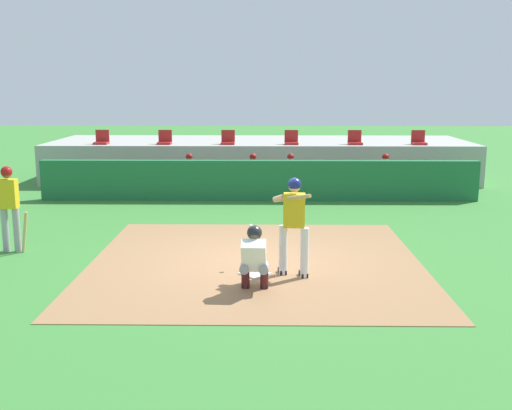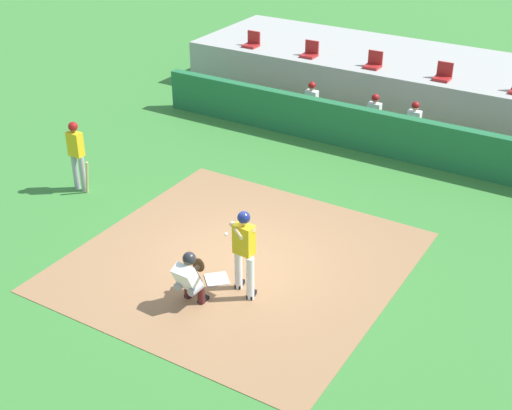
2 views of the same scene
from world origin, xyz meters
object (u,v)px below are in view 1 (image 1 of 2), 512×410
dugout_player_2 (291,174)px  dugout_player_3 (386,174)px  stadium_seat_3 (291,140)px  stadium_seat_2 (228,140)px  catcher_crouched (254,256)px  home_plate (255,273)px  stadium_seat_4 (355,140)px  stadium_seat_0 (102,140)px  batter_at_plate (294,220)px  stadium_seat_1 (165,140)px  dugout_player_1 (253,174)px  dugout_player_0 (189,174)px  stadium_seat_5 (419,141)px  on_deck_batter (9,203)px

dugout_player_2 → dugout_player_3: bearing=0.0°
stadium_seat_3 → stadium_seat_2: bearing=180.0°
catcher_crouched → home_plate: bearing=90.1°
stadium_seat_4 → stadium_seat_0: bearing=180.0°
home_plate → batter_at_plate: 1.23m
stadium_seat_1 → dugout_player_1: bearing=-33.6°
dugout_player_3 → stadium_seat_2: stadium_seat_2 is taller
dugout_player_3 → stadium_seat_4: 2.31m
batter_at_plate → dugout_player_0: (-2.87, 8.23, -0.36)m
dugout_player_3 → stadium_seat_2: bearing=157.9°
dugout_player_2 → stadium_seat_2: bearing=135.4°
home_plate → stadium_seat_5: stadium_seat_5 is taller
home_plate → dugout_player_3: size_ratio=0.34×
dugout_player_3 → dugout_player_0: bearing=180.0°
stadium_seat_0 → stadium_seat_3: (6.50, 0.00, 0.00)m
dugout_player_3 → dugout_player_1: bearing=180.0°
dugout_player_2 → stadium_seat_4: size_ratio=2.71×
batter_at_plate → on_deck_batter: bearing=164.6°
dugout_player_0 → stadium_seat_4: bearing=20.5°
home_plate → stadium_seat_1: 10.79m
stadium_seat_2 → stadium_seat_3: (2.17, 0.00, 0.00)m
stadium_seat_1 → stadium_seat_2: size_ratio=1.00×
dugout_player_0 → dugout_player_3: bearing=0.0°
stadium_seat_2 → stadium_seat_4: same height
dugout_player_1 → batter_at_plate: bearing=-83.9°
dugout_player_3 → stadium_seat_4: (-0.69, 2.03, 0.86)m
stadium_seat_1 → stadium_seat_3: same height
on_deck_batter → dugout_player_2: bearing=47.8°
batter_at_plate → dugout_player_0: bearing=109.3°
catcher_crouched → dugout_player_1: (-0.19, 9.00, 0.07)m
home_plate → dugout_player_2: size_ratio=0.34×
stadium_seat_4 → stadium_seat_1: bearing=180.0°
stadium_seat_3 → stadium_seat_4: same height
dugout_player_1 → dugout_player_2: 1.18m
stadium_seat_5 → dugout_player_0: bearing=-165.0°
dugout_player_0 → stadium_seat_2: bearing=61.6°
stadium_seat_5 → stadium_seat_4: bearing=180.0°
dugout_player_3 → stadium_seat_3: stadium_seat_3 is taller
on_deck_batter → stadium_seat_4: size_ratio=3.72×
catcher_crouched → stadium_seat_5: stadium_seat_5 is taller
stadium_seat_5 → dugout_player_1: bearing=-160.1°
stadium_seat_1 → stadium_seat_5: size_ratio=1.00×
stadium_seat_2 → dugout_player_0: bearing=-118.4°
batter_at_plate → stadium_seat_2: bearing=99.8°
on_deck_batter → stadium_seat_2: stadium_seat_2 is taller
dugout_player_2 → stadium_seat_0: 6.77m
catcher_crouched → stadium_seat_1: stadium_seat_1 is taller
batter_at_plate → stadium_seat_2: stadium_seat_2 is taller
batter_at_plate → stadium_seat_1: size_ratio=3.76×
batter_at_plate → stadium_seat_2: (-1.77, 10.26, 0.50)m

